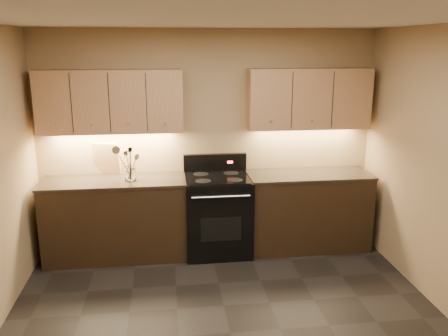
% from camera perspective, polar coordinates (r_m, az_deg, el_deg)
% --- Properties ---
extents(floor, '(4.00, 4.00, 0.00)m').
position_cam_1_polar(floor, '(4.34, 0.76, -19.22)').
color(floor, black).
rests_on(floor, ground).
extents(ceiling, '(4.00, 4.00, 0.00)m').
position_cam_1_polar(ceiling, '(3.61, 0.90, 17.53)').
color(ceiling, silver).
rests_on(ceiling, wall_back).
extents(wall_back, '(4.00, 0.04, 2.60)m').
position_cam_1_polar(wall_back, '(5.70, -1.96, 3.34)').
color(wall_back, tan).
rests_on(wall_back, ground).
extents(counter_left, '(1.62, 0.62, 0.93)m').
position_cam_1_polar(counter_left, '(5.65, -12.84, -5.94)').
color(counter_left, black).
rests_on(counter_left, ground).
extents(counter_right, '(1.46, 0.62, 0.93)m').
position_cam_1_polar(counter_right, '(5.86, 9.99, -5.02)').
color(counter_right, black).
rests_on(counter_right, ground).
extents(stove, '(0.76, 0.68, 1.14)m').
position_cam_1_polar(stove, '(5.63, -0.77, -5.50)').
color(stove, black).
rests_on(stove, ground).
extents(upper_cab_left, '(1.60, 0.30, 0.70)m').
position_cam_1_polar(upper_cab_left, '(5.48, -13.48, 7.79)').
color(upper_cab_left, tan).
rests_on(upper_cab_left, wall_back).
extents(upper_cab_right, '(1.44, 0.30, 0.70)m').
position_cam_1_polar(upper_cab_right, '(5.71, 10.15, 8.22)').
color(upper_cab_right, tan).
rests_on(upper_cab_right, wall_back).
extents(outlet_plate, '(0.08, 0.01, 0.12)m').
position_cam_1_polar(outlet_plate, '(5.77, -14.91, 1.15)').
color(outlet_plate, '#B2B5BA').
rests_on(outlet_plate, wall_back).
extents(utensil_crock, '(0.15, 0.15, 0.15)m').
position_cam_1_polar(utensil_crock, '(5.45, -11.21, -0.70)').
color(utensil_crock, white).
rests_on(utensil_crock, counter_left).
extents(cutting_board, '(0.32, 0.18, 0.38)m').
position_cam_1_polar(cutting_board, '(5.71, -13.95, 1.09)').
color(cutting_board, tan).
rests_on(cutting_board, counter_left).
extents(wooden_spoon, '(0.18, 0.10, 0.30)m').
position_cam_1_polar(wooden_spoon, '(5.42, -11.54, 0.25)').
color(wooden_spoon, tan).
rests_on(wooden_spoon, utensil_crock).
extents(black_turner, '(0.11, 0.12, 0.38)m').
position_cam_1_polar(black_turner, '(5.39, -11.28, 0.58)').
color(black_turner, black).
rests_on(black_turner, utensil_crock).
extents(steel_spatula, '(0.16, 0.13, 0.36)m').
position_cam_1_polar(steel_spatula, '(5.44, -11.08, 0.53)').
color(steel_spatula, silver).
rests_on(steel_spatula, utensil_crock).
extents(steel_skimmer, '(0.26, 0.11, 0.40)m').
position_cam_1_polar(steel_skimmer, '(5.40, -11.09, 0.72)').
color(steel_skimmer, silver).
rests_on(steel_skimmer, utensil_crock).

